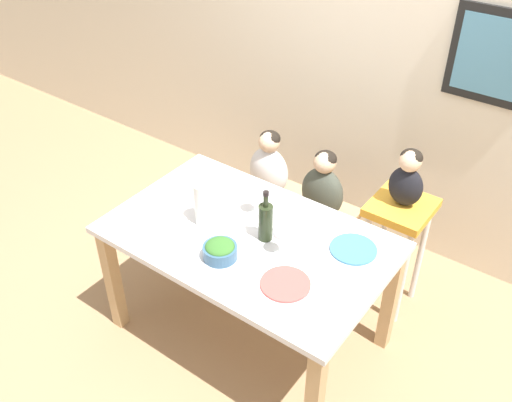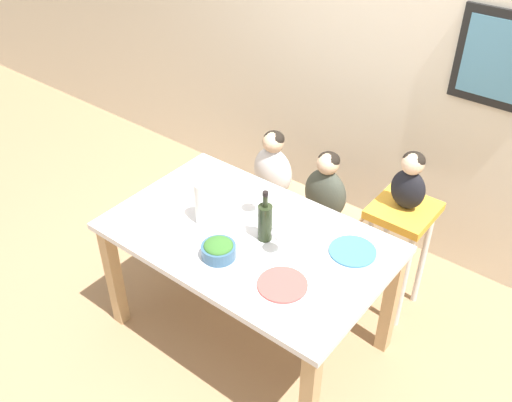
{
  "view_description": "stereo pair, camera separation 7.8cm",
  "coord_description": "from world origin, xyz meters",
  "px_view_note": "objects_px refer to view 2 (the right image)",
  "views": [
    {
      "loc": [
        1.38,
        -1.82,
        2.66
      ],
      "look_at": [
        0.0,
        0.07,
        0.94
      ],
      "focal_mm": 40.0,
      "sensor_mm": 36.0,
      "label": 1
    },
    {
      "loc": [
        1.45,
        -1.77,
        2.66
      ],
      "look_at": [
        0.0,
        0.07,
        0.94
      ],
      "focal_mm": 40.0,
      "sensor_mm": 36.0,
      "label": 2
    }
  ],
  "objects_px": {
    "chair_right_highchair": "(400,230)",
    "person_child_center": "(326,187)",
    "dinner_plate_back_left": "(222,186)",
    "dinner_plate_back_right": "(353,251)",
    "chair_far_left": "(272,201)",
    "chair_far_center": "(323,224)",
    "wine_glass_near": "(279,233)",
    "person_baby_right": "(410,180)",
    "wine_glass_far": "(256,193)",
    "dinner_plate_front_right": "(282,285)",
    "dinner_plate_front_left": "(165,221)",
    "salad_bowl_large": "(219,249)",
    "person_child_left": "(273,165)",
    "wine_bottle": "(265,221)",
    "paper_towel_roll": "(205,202)"
  },
  "relations": [
    {
      "from": "chair_far_left",
      "to": "dinner_plate_front_right",
      "type": "bearing_deg",
      "value": -51.11
    },
    {
      "from": "person_child_center",
      "to": "dinner_plate_front_right",
      "type": "bearing_deg",
      "value": -69.88
    },
    {
      "from": "chair_far_center",
      "to": "chair_right_highchair",
      "type": "bearing_deg",
      "value": -0.0
    },
    {
      "from": "dinner_plate_front_right",
      "to": "wine_glass_near",
      "type": "bearing_deg",
      "value": 130.93
    },
    {
      "from": "dinner_plate_back_left",
      "to": "dinner_plate_back_right",
      "type": "height_order",
      "value": "same"
    },
    {
      "from": "paper_towel_roll",
      "to": "salad_bowl_large",
      "type": "bearing_deg",
      "value": -35.22
    },
    {
      "from": "paper_towel_roll",
      "to": "dinner_plate_front_right",
      "type": "height_order",
      "value": "paper_towel_roll"
    },
    {
      "from": "dinner_plate_front_right",
      "to": "person_child_center",
      "type": "bearing_deg",
      "value": 110.12
    },
    {
      "from": "dinner_plate_front_left",
      "to": "dinner_plate_back_right",
      "type": "bearing_deg",
      "value": 24.06
    },
    {
      "from": "chair_far_left",
      "to": "wine_glass_far",
      "type": "distance_m",
      "value": 0.8
    },
    {
      "from": "person_child_center",
      "to": "paper_towel_roll",
      "type": "height_order",
      "value": "paper_towel_roll"
    },
    {
      "from": "person_baby_right",
      "to": "wine_bottle",
      "type": "relative_size",
      "value": 1.18
    },
    {
      "from": "person_child_center",
      "to": "dinner_plate_front_right",
      "type": "xyz_separation_m",
      "value": [
        0.34,
        -0.92,
        0.1
      ]
    },
    {
      "from": "person_baby_right",
      "to": "dinner_plate_back_left",
      "type": "relative_size",
      "value": 1.45
    },
    {
      "from": "wine_glass_near",
      "to": "dinner_plate_back_right",
      "type": "relative_size",
      "value": 0.71
    },
    {
      "from": "dinner_plate_front_right",
      "to": "chair_far_center",
      "type": "bearing_deg",
      "value": 110.13
    },
    {
      "from": "chair_far_left",
      "to": "wine_bottle",
      "type": "distance_m",
      "value": 0.97
    },
    {
      "from": "paper_towel_roll",
      "to": "dinner_plate_back_right",
      "type": "height_order",
      "value": "paper_towel_roll"
    },
    {
      "from": "chair_right_highchair",
      "to": "salad_bowl_large",
      "type": "bearing_deg",
      "value": -119.75
    },
    {
      "from": "paper_towel_roll",
      "to": "wine_glass_near",
      "type": "bearing_deg",
      "value": 4.18
    },
    {
      "from": "person_child_left",
      "to": "paper_towel_roll",
      "type": "bearing_deg",
      "value": -80.56
    },
    {
      "from": "chair_right_highchair",
      "to": "dinner_plate_front_left",
      "type": "relative_size",
      "value": 3.16
    },
    {
      "from": "person_child_center",
      "to": "dinner_plate_back_right",
      "type": "distance_m",
      "value": 0.7
    },
    {
      "from": "person_baby_right",
      "to": "salad_bowl_large",
      "type": "distance_m",
      "value": 1.1
    },
    {
      "from": "person_child_left",
      "to": "chair_far_left",
      "type": "bearing_deg",
      "value": -90.0
    },
    {
      "from": "person_child_left",
      "to": "wine_glass_far",
      "type": "height_order",
      "value": "wine_glass_far"
    },
    {
      "from": "dinner_plate_back_right",
      "to": "dinner_plate_front_left",
      "type": "bearing_deg",
      "value": -155.94
    },
    {
      "from": "person_child_left",
      "to": "dinner_plate_back_right",
      "type": "distance_m",
      "value": 1.02
    },
    {
      "from": "salad_bowl_large",
      "to": "dinner_plate_front_right",
      "type": "relative_size",
      "value": 0.73
    },
    {
      "from": "chair_right_highchair",
      "to": "dinner_plate_front_right",
      "type": "height_order",
      "value": "dinner_plate_front_right"
    },
    {
      "from": "wine_glass_far",
      "to": "dinner_plate_back_left",
      "type": "bearing_deg",
      "value": 167.02
    },
    {
      "from": "chair_right_highchair",
      "to": "dinner_plate_back_right",
      "type": "distance_m",
      "value": 0.54
    },
    {
      "from": "chair_right_highchair",
      "to": "dinner_plate_back_right",
      "type": "xyz_separation_m",
      "value": [
        -0.03,
        -0.51,
        0.17
      ]
    },
    {
      "from": "chair_far_left",
      "to": "person_child_center",
      "type": "xyz_separation_m",
      "value": [
        0.4,
        0.0,
        0.29
      ]
    },
    {
      "from": "wine_bottle",
      "to": "wine_glass_near",
      "type": "distance_m",
      "value": 0.13
    },
    {
      "from": "chair_right_highchair",
      "to": "dinner_plate_back_left",
      "type": "xyz_separation_m",
      "value": [
        -0.92,
        -0.48,
        0.17
      ]
    },
    {
      "from": "paper_towel_roll",
      "to": "dinner_plate_back_left",
      "type": "bearing_deg",
      "value": 115.14
    },
    {
      "from": "chair_right_highchair",
      "to": "person_baby_right",
      "type": "distance_m",
      "value": 0.35
    },
    {
      "from": "chair_right_highchair",
      "to": "paper_towel_roll",
      "type": "distance_m",
      "value": 1.14
    },
    {
      "from": "dinner_plate_front_left",
      "to": "dinner_plate_back_right",
      "type": "xyz_separation_m",
      "value": [
        0.92,
        0.41,
        0.0
      ]
    },
    {
      "from": "person_child_center",
      "to": "dinner_plate_back_left",
      "type": "relative_size",
      "value": 1.93
    },
    {
      "from": "chair_far_left",
      "to": "paper_towel_roll",
      "type": "height_order",
      "value": "paper_towel_roll"
    },
    {
      "from": "person_child_center",
      "to": "salad_bowl_large",
      "type": "bearing_deg",
      "value": -91.97
    },
    {
      "from": "person_baby_right",
      "to": "dinner_plate_back_right",
      "type": "bearing_deg",
      "value": -93.77
    },
    {
      "from": "chair_far_left",
      "to": "person_child_center",
      "type": "bearing_deg",
      "value": 0.1
    },
    {
      "from": "chair_right_highchair",
      "to": "person_child_center",
      "type": "xyz_separation_m",
      "value": [
        -0.51,
        0.0,
        0.08
      ]
    },
    {
      "from": "person_child_left",
      "to": "person_child_center",
      "type": "bearing_deg",
      "value": 0.0
    },
    {
      "from": "chair_far_center",
      "to": "wine_glass_near",
      "type": "xyz_separation_m",
      "value": [
        0.18,
        -0.74,
        0.5
      ]
    },
    {
      "from": "paper_towel_roll",
      "to": "dinner_plate_back_right",
      "type": "xyz_separation_m",
      "value": [
        0.75,
        0.27,
        -0.12
      ]
    },
    {
      "from": "person_child_center",
      "to": "salad_bowl_large",
      "type": "xyz_separation_m",
      "value": [
        -0.03,
        -0.95,
        0.14
      ]
    }
  ]
}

